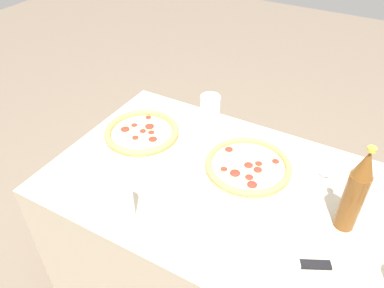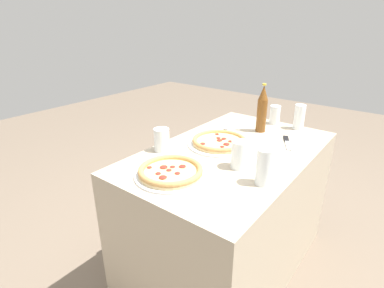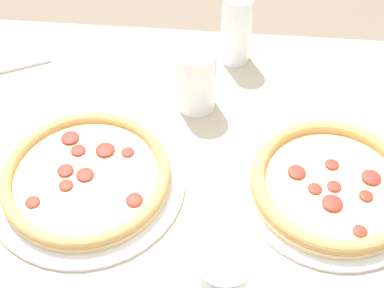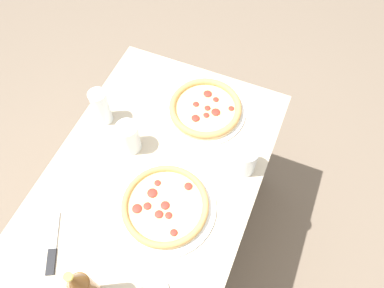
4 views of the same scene
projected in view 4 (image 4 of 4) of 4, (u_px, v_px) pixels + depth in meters
ground_plane at (160, 250)px, 1.87m from camera, size 8.00×8.00×0.00m
table at (153, 227)px, 1.56m from camera, size 1.16×0.70×0.73m
pizza_salami at (205, 109)px, 1.40m from camera, size 0.30×0.30×0.04m
pizza_margherita at (165, 206)px, 1.20m from camera, size 0.33×0.33×0.04m
glass_lemonade at (101, 108)px, 1.34m from camera, size 0.06×0.06×0.15m
glass_orange_juice at (245, 161)px, 1.25m from camera, size 0.08×0.08×0.12m
glass_mango_juice at (129, 138)px, 1.29m from camera, size 0.08×0.08×0.13m
beer_bottle at (84, 288)px, 0.97m from camera, size 0.06×0.06×0.28m
knife at (53, 246)px, 1.15m from camera, size 0.18×0.11×0.01m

